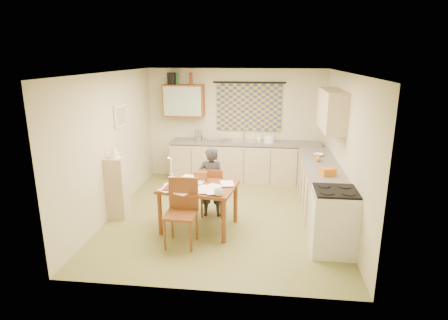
# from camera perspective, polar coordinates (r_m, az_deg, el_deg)

# --- Properties ---
(floor) EXTENTS (4.00, 4.50, 0.02)m
(floor) POSITION_cam_1_polar(r_m,az_deg,el_deg) (6.80, 0.05, -8.48)
(floor) COLOR olive
(floor) RESTS_ON ground
(ceiling) EXTENTS (4.00, 4.50, 0.02)m
(ceiling) POSITION_cam_1_polar(r_m,az_deg,el_deg) (6.21, 0.06, 13.26)
(ceiling) COLOR white
(ceiling) RESTS_ON floor
(wall_back) EXTENTS (4.00, 0.02, 2.50)m
(wall_back) POSITION_cam_1_polar(r_m,az_deg,el_deg) (8.59, 1.77, 5.44)
(wall_back) COLOR beige
(wall_back) RESTS_ON floor
(wall_front) EXTENTS (4.00, 0.02, 2.50)m
(wall_front) POSITION_cam_1_polar(r_m,az_deg,el_deg) (4.25, -3.41, -5.30)
(wall_front) COLOR beige
(wall_front) RESTS_ON floor
(wall_left) EXTENTS (0.02, 4.50, 2.50)m
(wall_left) POSITION_cam_1_polar(r_m,az_deg,el_deg) (6.90, -16.77, 2.26)
(wall_left) COLOR beige
(wall_left) RESTS_ON floor
(wall_right) EXTENTS (0.02, 4.50, 2.50)m
(wall_right) POSITION_cam_1_polar(r_m,az_deg,el_deg) (6.48, 18.01, 1.32)
(wall_right) COLOR beige
(wall_right) RESTS_ON floor
(window_blind) EXTENTS (1.45, 0.03, 1.05)m
(window_blind) POSITION_cam_1_polar(r_m,az_deg,el_deg) (8.47, 3.82, 8.01)
(window_blind) COLOR navy
(window_blind) RESTS_ON wall_back
(curtain_rod) EXTENTS (1.60, 0.04, 0.04)m
(curtain_rod) POSITION_cam_1_polar(r_m,az_deg,el_deg) (8.39, 3.88, 11.71)
(curtain_rod) COLOR black
(curtain_rod) RESTS_ON wall_back
(wall_cabinet) EXTENTS (0.90, 0.34, 0.70)m
(wall_cabinet) POSITION_cam_1_polar(r_m,az_deg,el_deg) (8.51, -6.14, 9.00)
(wall_cabinet) COLOR #6A2D0F
(wall_cabinet) RESTS_ON wall_back
(wall_cabinet_glass) EXTENTS (0.84, 0.02, 0.64)m
(wall_cabinet_glass) POSITION_cam_1_polar(r_m,az_deg,el_deg) (8.34, -6.39, 8.87)
(wall_cabinet_glass) COLOR #99B2A5
(wall_cabinet_glass) RESTS_ON wall_back
(upper_cabinet_right) EXTENTS (0.34, 1.30, 0.70)m
(upper_cabinet_right) POSITION_cam_1_polar(r_m,az_deg,el_deg) (6.87, 16.08, 7.35)
(upper_cabinet_right) COLOR tan
(upper_cabinet_right) RESTS_ON wall_right
(framed_print) EXTENTS (0.04, 0.50, 0.40)m
(framed_print) POSITION_cam_1_polar(r_m,az_deg,el_deg) (7.17, -15.51, 6.50)
(framed_print) COLOR white
(framed_print) RESTS_ON wall_left
(print_canvas) EXTENTS (0.01, 0.42, 0.32)m
(print_canvas) POSITION_cam_1_polar(r_m,az_deg,el_deg) (7.16, -15.33, 6.50)
(print_canvas) COLOR beige
(print_canvas) RESTS_ON wall_left
(counter_back) EXTENTS (3.30, 0.62, 0.92)m
(counter_back) POSITION_cam_1_polar(r_m,az_deg,el_deg) (8.45, 3.12, -0.30)
(counter_back) COLOR tan
(counter_back) RESTS_ON floor
(counter_right) EXTENTS (0.62, 2.95, 0.92)m
(counter_right) POSITION_cam_1_polar(r_m,az_deg,el_deg) (6.78, 14.67, -4.89)
(counter_right) COLOR tan
(counter_right) RESTS_ON floor
(stove) EXTENTS (0.62, 0.62, 0.95)m
(stove) POSITION_cam_1_polar(r_m,az_deg,el_deg) (5.65, 16.33, -8.95)
(stove) COLOR white
(stove) RESTS_ON floor
(sink) EXTENTS (0.61, 0.53, 0.10)m
(sink) POSITION_cam_1_polar(r_m,az_deg,el_deg) (8.35, 3.00, 2.53)
(sink) COLOR silver
(sink) RESTS_ON counter_back
(tap) EXTENTS (0.04, 0.04, 0.28)m
(tap) POSITION_cam_1_polar(r_m,az_deg,el_deg) (8.48, 3.03, 3.99)
(tap) COLOR silver
(tap) RESTS_ON counter_back
(dish_rack) EXTENTS (0.42, 0.39, 0.06)m
(dish_rack) POSITION_cam_1_polar(r_m,az_deg,el_deg) (8.39, -1.10, 3.11)
(dish_rack) COLOR silver
(dish_rack) RESTS_ON counter_back
(kettle) EXTENTS (0.22, 0.22, 0.24)m
(kettle) POSITION_cam_1_polar(r_m,az_deg,el_deg) (8.43, -3.89, 3.77)
(kettle) COLOR silver
(kettle) RESTS_ON counter_back
(mixing_bowl) EXTENTS (0.31, 0.31, 0.16)m
(mixing_bowl) POSITION_cam_1_polar(r_m,az_deg,el_deg) (8.31, 6.91, 3.22)
(mixing_bowl) COLOR white
(mixing_bowl) RESTS_ON counter_back
(soap_bottle) EXTENTS (0.10, 0.11, 0.17)m
(soap_bottle) POSITION_cam_1_polar(r_m,az_deg,el_deg) (8.35, 5.37, 3.39)
(soap_bottle) COLOR white
(soap_bottle) RESTS_ON counter_back
(bowl) EXTENTS (0.26, 0.26, 0.05)m
(bowl) POSITION_cam_1_polar(r_m,az_deg,el_deg) (7.35, 14.15, 0.78)
(bowl) COLOR white
(bowl) RESTS_ON counter_right
(orange_bag) EXTENTS (0.26, 0.23, 0.12)m
(orange_bag) POSITION_cam_1_polar(r_m,az_deg,el_deg) (6.19, 15.55, -1.74)
(orange_bag) COLOR orange
(orange_bag) RESTS_ON counter_right
(fruit_orange) EXTENTS (0.10, 0.10, 0.10)m
(fruit_orange) POSITION_cam_1_polar(r_m,az_deg,el_deg) (6.96, 14.16, 0.18)
(fruit_orange) COLOR orange
(fruit_orange) RESTS_ON counter_right
(speaker) EXTENTS (0.17, 0.21, 0.26)m
(speaker) POSITION_cam_1_polar(r_m,az_deg,el_deg) (8.53, -7.98, 12.20)
(speaker) COLOR black
(speaker) RESTS_ON wall_cabinet
(bottle_green) EXTENTS (0.08, 0.08, 0.26)m
(bottle_green) POSITION_cam_1_polar(r_m,az_deg,el_deg) (8.50, -7.21, 12.22)
(bottle_green) COLOR #195926
(bottle_green) RESTS_ON wall_cabinet
(bottle_brown) EXTENTS (0.07, 0.07, 0.26)m
(bottle_brown) POSITION_cam_1_polar(r_m,az_deg,el_deg) (8.43, -5.08, 12.25)
(bottle_brown) COLOR #6A2D0F
(bottle_brown) RESTS_ON wall_cabinet
(dining_table) EXTENTS (1.28, 1.05, 0.75)m
(dining_table) POSITION_cam_1_polar(r_m,az_deg,el_deg) (6.18, -3.82, -7.12)
(dining_table) COLOR brown
(dining_table) RESTS_ON floor
(chair_far) EXTENTS (0.41, 0.41, 0.89)m
(chair_far) POSITION_cam_1_polar(r_m,az_deg,el_deg) (6.74, -1.74, -6.08)
(chair_far) COLOR brown
(chair_far) RESTS_ON floor
(chair_near) EXTENTS (0.47, 0.47, 1.01)m
(chair_near) POSITION_cam_1_polar(r_m,az_deg,el_deg) (5.74, -6.51, -9.81)
(chair_near) COLOR brown
(chair_near) RESTS_ON floor
(person) EXTENTS (0.50, 0.36, 1.26)m
(person) POSITION_cam_1_polar(r_m,az_deg,el_deg) (6.57, -1.96, -3.37)
(person) COLOR black
(person) RESTS_ON floor
(shelf_stand) EXTENTS (0.32, 0.30, 1.09)m
(shelf_stand) POSITION_cam_1_polar(r_m,az_deg,el_deg) (6.77, -15.97, -4.16)
(shelf_stand) COLOR tan
(shelf_stand) RESTS_ON floor
(lampshade) EXTENTS (0.20, 0.20, 0.22)m
(lampshade) POSITION_cam_1_polar(r_m,az_deg,el_deg) (6.58, -16.39, 1.23)
(lampshade) COLOR white
(lampshade) RESTS_ON shelf_stand
(letter_rack) EXTENTS (0.22, 0.10, 0.16)m
(letter_rack) POSITION_cam_1_polar(r_m,az_deg,el_deg) (6.24, -3.56, -2.47)
(letter_rack) COLOR brown
(letter_rack) RESTS_ON dining_table
(mug) EXTENTS (0.15, 0.15, 0.10)m
(mug) POSITION_cam_1_polar(r_m,az_deg,el_deg) (5.59, -0.86, -4.95)
(mug) COLOR white
(mug) RESTS_ON dining_table
(magazine) EXTENTS (0.24, 0.31, 0.03)m
(magazine) POSITION_cam_1_polar(r_m,az_deg,el_deg) (5.98, -9.03, -4.14)
(magazine) COLOR maroon
(magazine) RESTS_ON dining_table
(book) EXTENTS (0.28, 0.32, 0.02)m
(book) POSITION_cam_1_polar(r_m,az_deg,el_deg) (6.11, -7.56, -3.68)
(book) COLOR orange
(book) RESTS_ON dining_table
(orange_box) EXTENTS (0.14, 0.11, 0.04)m
(orange_box) POSITION_cam_1_polar(r_m,az_deg,el_deg) (5.90, -7.65, -4.29)
(orange_box) COLOR orange
(orange_box) RESTS_ON dining_table
(eyeglasses) EXTENTS (0.14, 0.08, 0.02)m
(eyeglasses) POSITION_cam_1_polar(r_m,az_deg,el_deg) (5.73, -3.36, -4.93)
(eyeglasses) COLOR black
(eyeglasses) RESTS_ON dining_table
(candle_holder) EXTENTS (0.08, 0.08, 0.18)m
(candle_holder) POSITION_cam_1_polar(r_m,az_deg,el_deg) (6.23, -8.04, -2.55)
(candle_holder) COLOR silver
(candle_holder) RESTS_ON dining_table
(candle) EXTENTS (0.03, 0.03, 0.22)m
(candle) POSITION_cam_1_polar(r_m,az_deg,el_deg) (6.18, -8.11, -0.76)
(candle) COLOR white
(candle) RESTS_ON dining_table
(candle_flame) EXTENTS (0.02, 0.02, 0.02)m
(candle_flame) POSITION_cam_1_polar(r_m,az_deg,el_deg) (6.15, -8.47, 0.32)
(candle_flame) COLOR #FFCC66
(candle_flame) RESTS_ON dining_table
(papers) EXTENTS (1.18, 1.02, 0.03)m
(papers) POSITION_cam_1_polar(r_m,az_deg,el_deg) (5.98, -4.33, -4.00)
(papers) COLOR white
(papers) RESTS_ON dining_table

